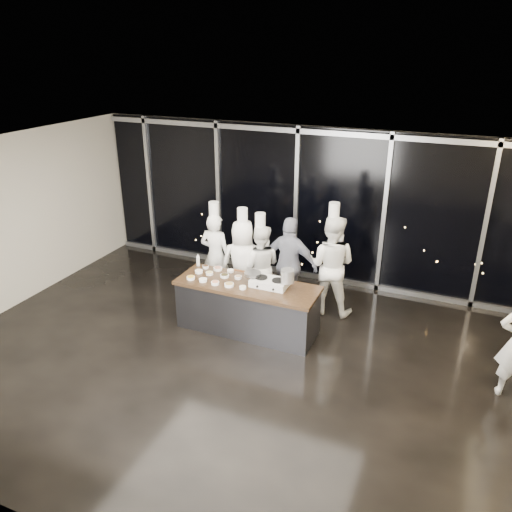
# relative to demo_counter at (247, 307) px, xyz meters

# --- Properties ---
(ground) EXTENTS (9.00, 9.00, 0.00)m
(ground) POSITION_rel_demo_counter_xyz_m (0.00, -0.90, -0.45)
(ground) COLOR black
(ground) RESTS_ON ground
(room_shell) EXTENTS (9.02, 7.02, 3.21)m
(room_shell) POSITION_rel_demo_counter_xyz_m (0.18, -0.90, 1.79)
(room_shell) COLOR beige
(room_shell) RESTS_ON ground
(window_wall) EXTENTS (8.90, 0.11, 3.20)m
(window_wall) POSITION_rel_demo_counter_xyz_m (0.00, 2.53, 1.14)
(window_wall) COLOR black
(window_wall) RESTS_ON ground
(demo_counter) EXTENTS (2.46, 0.86, 0.90)m
(demo_counter) POSITION_rel_demo_counter_xyz_m (0.00, 0.00, 0.00)
(demo_counter) COLOR #39393E
(demo_counter) RESTS_ON ground
(stove) EXTENTS (0.62, 0.40, 0.14)m
(stove) POSITION_rel_demo_counter_xyz_m (0.38, 0.08, 0.51)
(stove) COLOR silver
(stove) RESTS_ON demo_counter
(frying_pan) EXTENTS (0.49, 0.28, 0.05)m
(frying_pan) POSITION_rel_demo_counter_xyz_m (0.05, 0.10, 0.61)
(frying_pan) COLOR gray
(frying_pan) RESTS_ON stove
(stock_pot) EXTENTS (0.22, 0.22, 0.22)m
(stock_pot) POSITION_rel_demo_counter_xyz_m (0.70, 0.07, 0.70)
(stock_pot) COLOR #ABABAD
(stock_pot) RESTS_ON stove
(prep_bowls) EXTENTS (1.11, 0.69, 0.05)m
(prep_bowls) POSITION_rel_demo_counter_xyz_m (-0.60, 0.02, 0.47)
(prep_bowls) COLOR white
(prep_bowls) RESTS_ON demo_counter
(squeeze_bottle) EXTENTS (0.06, 0.06, 0.23)m
(squeeze_bottle) POSITION_rel_demo_counter_xyz_m (-1.14, 0.34, 0.56)
(squeeze_bottle) COLOR silver
(squeeze_bottle) RESTS_ON demo_counter
(chef_far_left) EXTENTS (0.63, 0.41, 1.95)m
(chef_far_left) POSITION_rel_demo_counter_xyz_m (-1.10, 0.96, 0.43)
(chef_far_left) COLOR white
(chef_far_left) RESTS_ON ground
(chef_left) EXTENTS (0.98, 0.80, 1.95)m
(chef_left) POSITION_rel_demo_counter_xyz_m (-0.46, 0.83, 0.42)
(chef_left) COLOR white
(chef_left) RESTS_ON ground
(chef_center) EXTENTS (0.91, 0.79, 1.85)m
(chef_center) POSITION_rel_demo_counter_xyz_m (-0.16, 0.95, 0.37)
(chef_center) COLOR white
(chef_center) RESTS_ON ground
(guest) EXTENTS (1.09, 0.52, 1.81)m
(guest) POSITION_rel_demo_counter_xyz_m (0.40, 1.04, 0.45)
(guest) COLOR #151D3B
(guest) RESTS_ON ground
(chef_right) EXTENTS (0.94, 0.74, 2.13)m
(chef_right) POSITION_rel_demo_counter_xyz_m (1.12, 1.23, 0.50)
(chef_right) COLOR white
(chef_right) RESTS_ON ground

